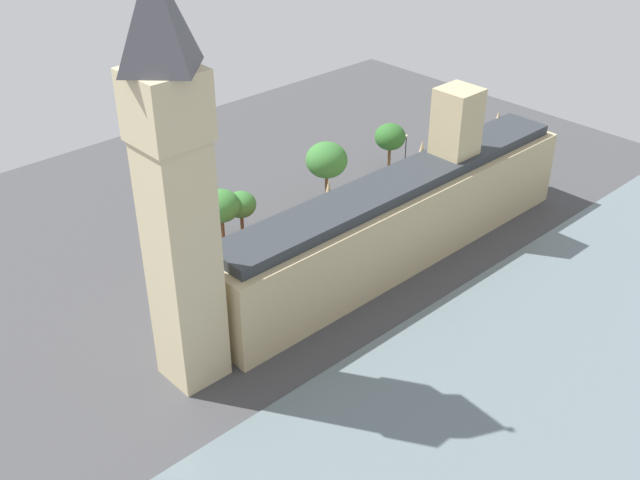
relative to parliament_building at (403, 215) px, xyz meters
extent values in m
plane|color=#424244|center=(1.99, 0.98, -7.21)|extent=(137.07, 137.07, 0.00)
cube|color=slate|center=(-30.44, 0.98, -7.09)|extent=(37.45, 123.36, 0.25)
cube|color=tan|center=(-0.01, 0.98, -1.05)|extent=(10.08, 67.07, 12.33)
cube|color=tan|center=(-0.01, -11.10, 4.91)|extent=(5.76, 5.76, 24.24)
cube|color=#2D3338|center=(-0.01, 0.98, 5.92)|extent=(7.66, 64.38, 1.60)
cone|color=tan|center=(4.63, -29.20, 6.20)|extent=(1.20, 1.20, 2.16)
cone|color=tan|center=(4.63, -9.08, 6.56)|extent=(1.20, 1.20, 2.89)
cone|color=tan|center=(4.63, 11.04, 6.54)|extent=(1.20, 1.20, 2.84)
cone|color=tan|center=(4.63, 31.16, 6.33)|extent=(1.20, 1.20, 2.42)
cube|color=#CCBA8E|center=(-0.63, 38.85, 8.36)|extent=(6.52, 6.52, 31.14)
cube|color=#CCBA8E|center=(-0.63, 38.85, 27.74)|extent=(7.17, 7.17, 7.62)
cylinder|color=silver|center=(3.11, 38.85, 27.74)|extent=(0.25, 4.95, 4.95)
torus|color=black|center=(3.11, 38.85, 27.74)|extent=(0.24, 5.19, 5.19)
cylinder|color=silver|center=(-0.63, 35.12, 27.74)|extent=(4.95, 0.25, 4.95)
torus|color=black|center=(-0.63, 35.12, 27.74)|extent=(5.19, 0.24, 5.19)
pyramid|color=#4C4C54|center=(-0.63, 38.85, 37.02)|extent=(7.17, 7.17, 10.92)
cube|color=silver|center=(10.98, -17.83, -6.50)|extent=(2.05, 4.56, 0.75)
cube|color=black|center=(10.99, -17.60, -5.80)|extent=(1.67, 2.57, 0.65)
cylinder|color=black|center=(11.79, -19.30, -6.87)|extent=(0.27, 0.69, 0.68)
cylinder|color=black|center=(10.07, -19.23, -6.87)|extent=(0.27, 0.69, 0.68)
cylinder|color=black|center=(11.90, -16.43, -6.87)|extent=(0.27, 0.69, 0.68)
cylinder|color=black|center=(10.17, -16.36, -6.87)|extent=(0.27, 0.69, 0.68)
cube|color=#B7B7BC|center=(12.82, -7.38, -6.50)|extent=(1.90, 4.34, 0.75)
cube|color=black|center=(12.81, -7.59, -5.80)|extent=(1.57, 2.44, 0.65)
cylinder|color=black|center=(12.01, -5.98, -6.87)|extent=(0.26, 0.68, 0.68)
cylinder|color=black|center=(13.67, -6.01, -6.87)|extent=(0.26, 0.68, 0.68)
cylinder|color=black|center=(11.96, -8.74, -6.87)|extent=(0.26, 0.68, 0.68)
cylinder|color=black|center=(13.62, -8.77, -6.87)|extent=(0.26, 0.68, 0.68)
cube|color=red|center=(13.72, 14.71, -4.56)|extent=(2.77, 10.56, 4.20)
cube|color=black|center=(13.72, 14.71, -4.48)|extent=(2.82, 10.16, 0.70)
cylinder|color=black|center=(14.96, 11.07, -6.66)|extent=(0.38, 1.11, 1.10)
cylinder|color=black|center=(12.66, 11.01, -6.66)|extent=(0.38, 1.11, 1.10)
cylinder|color=black|center=(14.77, 18.41, -6.66)|extent=(0.38, 1.11, 1.10)
cylinder|color=black|center=(12.47, 18.35, -6.66)|extent=(0.38, 1.11, 1.10)
cylinder|color=black|center=(8.53, 7.51, -6.52)|extent=(0.55, 0.55, 1.38)
sphere|color=tan|center=(8.53, 7.51, -5.70)|extent=(0.27, 0.27, 0.27)
cube|color=black|center=(8.25, 7.45, -6.45)|extent=(0.17, 0.33, 0.25)
cylinder|color=black|center=(8.95, 25.45, -6.54)|extent=(0.62, 0.62, 1.35)
sphere|color=#8C6647|center=(8.95, 25.45, -5.74)|extent=(0.26, 0.26, 0.26)
cube|color=maroon|center=(8.80, 25.21, -6.47)|extent=(0.32, 0.25, 0.24)
cylinder|color=maroon|center=(8.27, 24.07, -6.55)|extent=(0.62, 0.62, 1.33)
sphere|color=tan|center=(8.27, 24.07, -5.75)|extent=(0.26, 0.26, 0.26)
cube|color=gray|center=(8.44, 24.29, -6.48)|extent=(0.30, 0.27, 0.24)
cylinder|color=brown|center=(22.17, -21.43, -5.00)|extent=(0.56, 0.56, 4.43)
ellipsoid|color=#2D6628|center=(22.17, -21.43, -0.62)|extent=(5.77, 5.77, 4.90)
cylinder|color=brown|center=(21.78, 17.62, -4.99)|extent=(0.56, 0.56, 4.45)
ellipsoid|color=#387533|center=(21.78, 17.62, -0.52)|extent=(5.99, 5.99, 5.09)
cylinder|color=brown|center=(21.35, 14.12, -5.22)|extent=(0.56, 0.56, 3.97)
ellipsoid|color=#387533|center=(21.35, 14.12, -1.41)|extent=(4.88, 4.88, 4.15)
cylinder|color=brown|center=(20.65, -3.78, -4.53)|extent=(0.56, 0.56, 5.36)
ellipsoid|color=#387533|center=(20.65, -3.78, 0.82)|extent=(7.13, 7.13, 6.06)
cylinder|color=black|center=(21.49, -25.28, -4.45)|extent=(0.18, 0.18, 5.53)
sphere|color=#F2EAC6|center=(21.49, -25.28, -1.40)|extent=(0.56, 0.56, 0.56)
camera|label=1|loc=(-64.35, 77.14, 55.68)|focal=42.85mm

